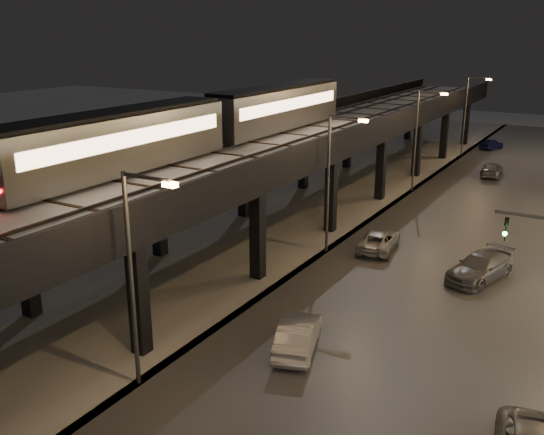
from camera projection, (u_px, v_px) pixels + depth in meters
The scene contains 16 objects.
road_surface at pixel (467, 255), 39.21m from camera, with size 17.00×120.00×0.06m, color #46474D.
under_viaduct_pavement at pixel (285, 223), 45.71m from camera, with size 11.00×120.00×0.06m, color #9FA1A8.
elevated_viaduct at pixel (264, 157), 41.44m from camera, with size 9.00×100.00×6.30m.
viaduct_trackbed at pixel (264, 146), 41.32m from camera, with size 8.40×100.00×0.32m.
viaduct_parapet_streetside at pixel (322, 145), 39.11m from camera, with size 0.30×100.00×1.10m, color black.
viaduct_parapet_far at pixel (213, 134), 43.30m from camera, with size 0.30×100.00×1.10m, color black.
streetlight_left_1 at pixel (136, 267), 23.34m from camera, with size 2.57×0.28×9.00m.
streetlight_left_2 at pixel (332, 175), 38.18m from camera, with size 2.57×0.28×9.00m.
streetlight_left_3 at pixel (419, 134), 53.02m from camera, with size 2.57×0.28×9.00m.
streetlight_left_4 at pixel (468, 111), 67.85m from camera, with size 2.57×0.28×9.00m.
subway_train at pixel (211, 121), 39.81m from camera, with size 2.73×33.67×3.26m.
car_near_white at pixel (298, 336), 27.38m from camera, with size 1.58×4.52×1.49m, color gray.
car_mid_silver at pixel (379, 241), 39.95m from camera, with size 2.18×4.72×1.31m, color #9E9E9F.
car_mid_dark at pixel (492, 170), 60.01m from camera, with size 1.82×4.47×1.30m, color #5A5C5F.
car_far_white at pixel (491, 144), 73.49m from camera, with size 1.49×3.70×1.26m, color #101443.
car_onc_white at pixel (480, 268), 35.17m from camera, with size 2.12×5.21×1.51m, color #595B5F.
Camera 1 is at (15.07, -3.09, 14.02)m, focal length 40.00 mm.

